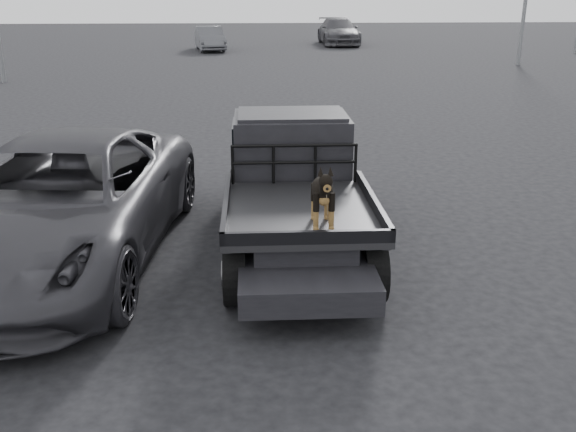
{
  "coord_description": "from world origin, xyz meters",
  "views": [
    {
      "loc": [
        -0.62,
        -7.06,
        3.61
      ],
      "look_at": [
        -0.26,
        -0.56,
        1.26
      ],
      "focal_mm": 40.0,
      "sensor_mm": 36.0,
      "label": 1
    }
  ],
  "objects_px": {
    "flatbed_ute": "(295,217)",
    "distant_car_a": "(210,39)",
    "dog": "(322,195)",
    "parked_suv": "(60,203)",
    "distant_car_b": "(339,31)"
  },
  "relations": [
    {
      "from": "flatbed_ute",
      "to": "dog",
      "type": "xyz_separation_m",
      "value": [
        0.22,
        -1.51,
        0.83
      ]
    },
    {
      "from": "dog",
      "to": "parked_suv",
      "type": "xyz_separation_m",
      "value": [
        -3.43,
        1.23,
        -0.45
      ]
    },
    {
      "from": "distant_car_b",
      "to": "parked_suv",
      "type": "bearing_deg",
      "value": -104.25
    },
    {
      "from": "parked_suv",
      "to": "flatbed_ute",
      "type": "bearing_deg",
      "value": 10.15
    },
    {
      "from": "dog",
      "to": "parked_suv",
      "type": "height_order",
      "value": "parked_suv"
    },
    {
      "from": "dog",
      "to": "distant_car_a",
      "type": "xyz_separation_m",
      "value": [
        -3.19,
        31.45,
        -0.62
      ]
    },
    {
      "from": "parked_suv",
      "to": "distant_car_a",
      "type": "relative_size",
      "value": 1.48
    },
    {
      "from": "distant_car_b",
      "to": "distant_car_a",
      "type": "bearing_deg",
      "value": -156.69
    },
    {
      "from": "parked_suv",
      "to": "distant_car_b",
      "type": "xyz_separation_m",
      "value": [
        8.19,
        33.75,
        -0.03
      ]
    },
    {
      "from": "distant_car_a",
      "to": "distant_car_b",
      "type": "bearing_deg",
      "value": 13.81
    },
    {
      "from": "flatbed_ute",
      "to": "distant_car_a",
      "type": "relative_size",
      "value": 1.32
    },
    {
      "from": "flatbed_ute",
      "to": "distant_car_b",
      "type": "bearing_deg",
      "value": 81.53
    },
    {
      "from": "distant_car_a",
      "to": "distant_car_b",
      "type": "distance_m",
      "value": 8.7
    },
    {
      "from": "dog",
      "to": "flatbed_ute",
      "type": "bearing_deg",
      "value": 98.2
    },
    {
      "from": "flatbed_ute",
      "to": "distant_car_a",
      "type": "distance_m",
      "value": 30.09
    }
  ]
}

